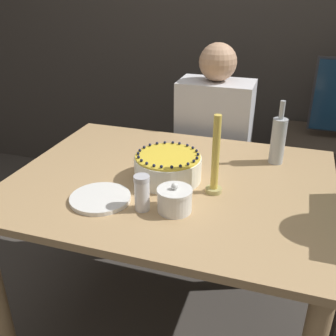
{
  "coord_description": "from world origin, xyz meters",
  "views": [
    {
      "loc": [
        0.42,
        -1.34,
        1.5
      ],
      "look_at": [
        -0.01,
        0.0,
        0.8
      ],
      "focal_mm": 42.0,
      "sensor_mm": 36.0,
      "label": 1
    }
  ],
  "objects_px": {
    "cake": "(168,167)",
    "sugar_shaker": "(142,193)",
    "candle": "(215,162)",
    "sugar_bowl": "(175,200)",
    "bottle": "(278,140)",
    "person_man_blue_shirt": "(212,163)"
  },
  "relations": [
    {
      "from": "candle",
      "to": "bottle",
      "type": "relative_size",
      "value": 1.1
    },
    {
      "from": "sugar_bowl",
      "to": "candle",
      "type": "bearing_deg",
      "value": 58.75
    },
    {
      "from": "sugar_shaker",
      "to": "person_man_blue_shirt",
      "type": "relative_size",
      "value": 0.11
    },
    {
      "from": "candle",
      "to": "person_man_blue_shirt",
      "type": "bearing_deg",
      "value": 101.62
    },
    {
      "from": "candle",
      "to": "sugar_bowl",
      "type": "bearing_deg",
      "value": -121.25
    },
    {
      "from": "person_man_blue_shirt",
      "to": "sugar_shaker",
      "type": "bearing_deg",
      "value": 86.42
    },
    {
      "from": "bottle",
      "to": "cake",
      "type": "bearing_deg",
      "value": -143.85
    },
    {
      "from": "sugar_bowl",
      "to": "person_man_blue_shirt",
      "type": "height_order",
      "value": "person_man_blue_shirt"
    },
    {
      "from": "cake",
      "to": "sugar_bowl",
      "type": "xyz_separation_m",
      "value": [
        0.1,
        -0.22,
        -0.01
      ]
    },
    {
      "from": "bottle",
      "to": "sugar_shaker",
      "type": "bearing_deg",
      "value": -127.55
    },
    {
      "from": "sugar_bowl",
      "to": "candle",
      "type": "distance_m",
      "value": 0.22
    },
    {
      "from": "cake",
      "to": "sugar_bowl",
      "type": "relative_size",
      "value": 2.17
    },
    {
      "from": "sugar_shaker",
      "to": "candle",
      "type": "relative_size",
      "value": 0.43
    },
    {
      "from": "cake",
      "to": "sugar_shaker",
      "type": "distance_m",
      "value": 0.25
    },
    {
      "from": "bottle",
      "to": "person_man_blue_shirt",
      "type": "bearing_deg",
      "value": 131.58
    },
    {
      "from": "cake",
      "to": "person_man_blue_shirt",
      "type": "distance_m",
      "value": 0.76
    },
    {
      "from": "cake",
      "to": "candle",
      "type": "distance_m",
      "value": 0.22
    },
    {
      "from": "sugar_shaker",
      "to": "bottle",
      "type": "distance_m",
      "value": 0.68
    },
    {
      "from": "cake",
      "to": "bottle",
      "type": "xyz_separation_m",
      "value": [
        0.4,
        0.29,
        0.05
      ]
    },
    {
      "from": "sugar_shaker",
      "to": "person_man_blue_shirt",
      "type": "xyz_separation_m",
      "value": [
        0.06,
        0.94,
        -0.3
      ]
    },
    {
      "from": "sugar_bowl",
      "to": "cake",
      "type": "bearing_deg",
      "value": 113.46
    },
    {
      "from": "candle",
      "to": "person_man_blue_shirt",
      "type": "height_order",
      "value": "person_man_blue_shirt"
    }
  ]
}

